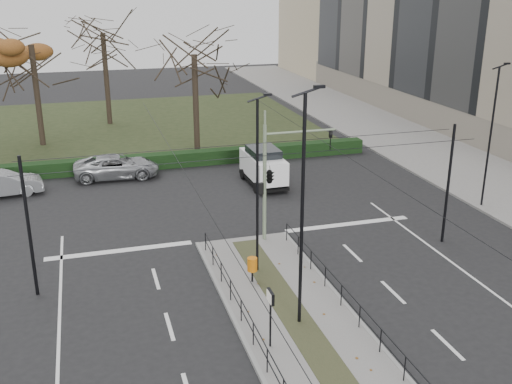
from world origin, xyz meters
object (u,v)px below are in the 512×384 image
at_px(parked_car_second, 2,184).
at_px(white_van, 263,165).
at_px(streetlamp_median_far, 258,185).
at_px(rust_tree, 31,45).
at_px(streetlamp_median_near, 303,210).
at_px(parked_car_fourth, 117,166).
at_px(bare_tree_near, 194,62).
at_px(streetlamp_sidewalk, 491,135).
at_px(bare_tree_center, 103,40).
at_px(info_panel, 270,303).
at_px(traffic_light, 271,174).
at_px(litter_bin, 252,265).

xyz_separation_m(parked_car_second, white_van, (15.82, -2.32, 0.49)).
height_order(streetlamp_median_far, rust_tree, rust_tree).
xyz_separation_m(streetlamp_median_near, rust_tree, (-10.43, 30.41, 3.15)).
height_order(parked_car_fourth, bare_tree_near, bare_tree_near).
height_order(white_van, bare_tree_near, bare_tree_near).
bearing_deg(streetlamp_sidewalk, parked_car_fourth, 149.74).
height_order(bare_tree_center, bare_tree_near, bare_tree_center).
relative_size(parked_car_second, white_van, 1.03).
height_order(rust_tree, bare_tree_near, rust_tree).
bearing_deg(streetlamp_median_far, rust_tree, 111.41).
bearing_deg(info_panel, bare_tree_near, 84.53).
relative_size(info_panel, bare_tree_center, 0.21).
distance_m(traffic_light, rust_tree, 25.87).
distance_m(litter_bin, white_van, 13.51).
xyz_separation_m(info_panel, parked_car_fourth, (-3.78, 21.67, -1.09)).
bearing_deg(bare_tree_near, white_van, -73.46).
bearing_deg(litter_bin, rust_tree, 109.68).
bearing_deg(parked_car_second, rust_tree, -15.82).
xyz_separation_m(streetlamp_median_far, white_van, (3.85, 11.79, -2.89)).
bearing_deg(streetlamp_median_near, rust_tree, 108.94).
height_order(streetlamp_median_far, bare_tree_near, bare_tree_near).
bearing_deg(streetlamp_median_near, white_van, 77.78).
bearing_deg(bare_tree_near, litter_bin, -94.77).
relative_size(litter_bin, streetlamp_median_far, 0.14).
distance_m(streetlamp_median_near, streetlamp_median_far, 4.62).
xyz_separation_m(traffic_light, bare_tree_center, (-6.21, 28.85, 3.99)).
relative_size(streetlamp_sidewalk, parked_car_fourth, 1.46).
xyz_separation_m(litter_bin, white_van, (4.38, 12.78, 0.33)).
relative_size(streetlamp_median_near, parked_car_fourth, 1.62).
bearing_deg(streetlamp_median_near, traffic_light, 80.33).
bearing_deg(bare_tree_center, white_van, -67.40).
relative_size(rust_tree, bare_tree_center, 0.96).
xyz_separation_m(parked_car_second, parked_car_fourth, (6.92, 1.75, -0.01)).
bearing_deg(bare_tree_center, streetlamp_median_far, -81.87).
relative_size(traffic_light, bare_tree_near, 0.61).
relative_size(parked_car_fourth, bare_tree_near, 0.57).
height_order(info_panel, parked_car_fourth, info_panel).
height_order(white_van, rust_tree, rust_tree).
xyz_separation_m(traffic_light, parked_car_second, (-13.59, 10.92, -2.75)).
relative_size(streetlamp_median_far, white_van, 1.72).
xyz_separation_m(rust_tree, bare_tree_center, (5.55, 6.21, -0.30)).
relative_size(rust_tree, bare_tree_near, 1.06).
relative_size(streetlamp_median_far, parked_car_fourth, 1.43).
bearing_deg(bare_tree_center, parked_car_fourth, -91.66).
height_order(traffic_light, streetlamp_median_near, streetlamp_median_near).
xyz_separation_m(streetlamp_median_far, bare_tree_center, (-4.58, 32.04, 3.37)).
bearing_deg(litter_bin, white_van, 71.06).
height_order(traffic_light, info_panel, traffic_light).
height_order(litter_bin, white_van, white_van).
bearing_deg(streetlamp_median_far, parked_car_second, 130.29).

